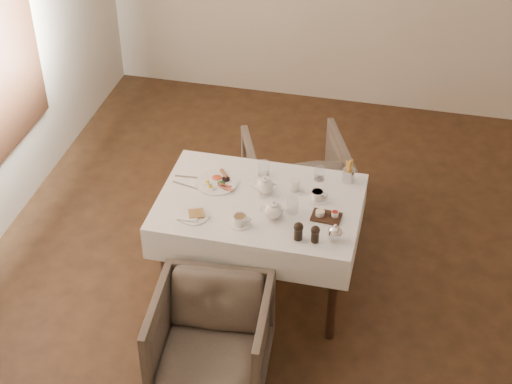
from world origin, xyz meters
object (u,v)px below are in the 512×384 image
Objects in this scene: armchair_far at (295,181)px; breakfast_plate at (217,182)px; table at (259,215)px; teapot_centre at (265,185)px; armchair_near at (211,339)px.

armchair_far is 0.91m from breakfast_plate.
breakfast_plate is at bearing 158.82° from table.
teapot_centre is at bearing -18.36° from breakfast_plate.
table is at bearing 61.84° from armchair_far.
armchair_far is at bearing 78.66° from armchair_near.
teapot_centre reaches higher than armchair_near.
table is 0.88m from armchair_near.
armchair_near is 2.52× the size of breakfast_plate.
breakfast_plate is at bearing 38.26° from armchair_far.
armchair_far is (0.09, 0.82, -0.30)m from table.
breakfast_plate is at bearing 97.89° from armchair_near.
breakfast_plate reaches higher than armchair_near.
breakfast_plate is (-0.20, 0.93, 0.45)m from armchair_near.
table is 0.20m from teapot_centre.
teapot_centre reaches higher than breakfast_plate.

